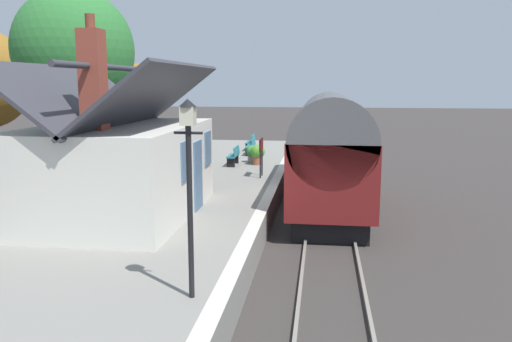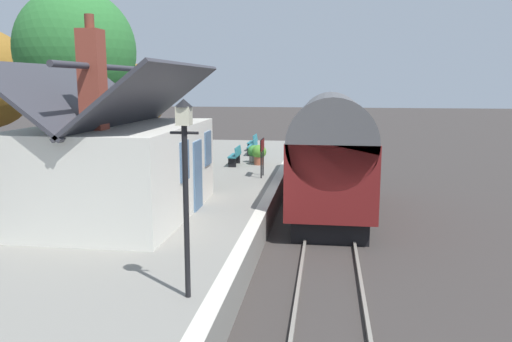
% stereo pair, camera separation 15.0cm
% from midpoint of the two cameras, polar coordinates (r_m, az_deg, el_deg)
% --- Properties ---
extents(ground_plane, '(160.00, 160.00, 0.00)m').
position_cam_midpoint_polar(ground_plane, '(18.28, 5.56, -5.19)').
color(ground_plane, '#383330').
extents(platform, '(32.00, 6.46, 0.90)m').
position_cam_midpoint_polar(platform, '(18.80, -7.42, -3.39)').
color(platform, gray).
rests_on(platform, ground).
extents(platform_edge_coping, '(32.00, 0.36, 0.02)m').
position_cam_midpoint_polar(platform_edge_coping, '(18.14, 1.88, -2.32)').
color(platform_edge_coping, beige).
rests_on(platform_edge_coping, platform).
extents(rail_near, '(52.00, 0.08, 0.14)m').
position_cam_midpoint_polar(rail_near, '(18.27, 10.67, -5.09)').
color(rail_near, gray).
rests_on(rail_near, ground).
extents(rail_far, '(52.00, 0.08, 0.14)m').
position_cam_midpoint_polar(rail_far, '(18.25, 6.13, -4.99)').
color(rail_far, gray).
rests_on(rail_far, ground).
extents(train, '(8.32, 2.73, 4.32)m').
position_cam_midpoint_polar(train, '(18.56, 8.55, 1.96)').
color(train, black).
rests_on(train, ground).
extents(station_building, '(6.78, 4.43, 5.52)m').
position_cam_midpoint_polar(station_building, '(15.31, -14.79, 0.60)').
color(station_building, silver).
rests_on(station_building, platform).
extents(bench_mid_platform, '(1.41, 0.46, 0.88)m').
position_cam_midpoint_polar(bench_mid_platform, '(27.33, -0.16, 2.81)').
color(bench_mid_platform, '#26727F').
rests_on(bench_mid_platform, platform).
extents(bench_by_lamp, '(1.40, 0.44, 0.88)m').
position_cam_midpoint_polar(bench_by_lamp, '(23.87, -2.11, 1.77)').
color(bench_by_lamp, '#26727F').
rests_on(bench_by_lamp, platform).
extents(bench_near_building, '(1.40, 0.43, 0.88)m').
position_cam_midpoint_polar(bench_near_building, '(29.19, -0.16, 3.26)').
color(bench_near_building, '#26727F').
rests_on(bench_near_building, platform).
extents(planter_bench_left, '(0.62, 0.62, 0.84)m').
position_cam_midpoint_polar(planter_bench_left, '(24.72, -0.04, 2.01)').
color(planter_bench_left, gray).
rests_on(planter_bench_left, platform).
extents(planter_edge_near, '(0.85, 0.32, 0.61)m').
position_cam_midpoint_polar(planter_edge_near, '(19.84, -8.87, -0.55)').
color(planter_edge_near, '#9E5138').
rests_on(planter_edge_near, platform).
extents(planter_by_door, '(0.68, 0.68, 0.99)m').
position_cam_midpoint_polar(planter_by_door, '(24.01, 0.52, 1.96)').
color(planter_by_door, '#9E5138').
rests_on(planter_by_door, platform).
extents(planter_under_sign, '(0.94, 0.32, 0.61)m').
position_cam_midpoint_polar(planter_under_sign, '(24.48, -10.30, 1.38)').
color(planter_under_sign, gray).
rests_on(planter_under_sign, platform).
extents(planter_bench_right, '(0.56, 0.56, 0.87)m').
position_cam_midpoint_polar(planter_bench_right, '(22.80, -10.75, 1.25)').
color(planter_bench_right, gray).
rests_on(planter_bench_right, platform).
extents(lamp_post_platform, '(0.32, 0.50, 3.56)m').
position_cam_midpoint_polar(lamp_post_platform, '(8.93, -7.43, 1.14)').
color(lamp_post_platform, black).
rests_on(lamp_post_platform, platform).
extents(station_sign_board, '(0.96, 0.06, 1.57)m').
position_cam_midpoint_polar(station_sign_board, '(20.83, 0.90, 2.56)').
color(station_sign_board, black).
rests_on(station_sign_board, platform).
extents(tree_distant, '(3.07, 3.27, 5.89)m').
position_cam_midpoint_polar(tree_distant, '(33.90, -12.44, 8.30)').
color(tree_distant, '#4C3828').
rests_on(tree_distant, ground).
extents(tree_far_right, '(5.08, 5.07, 8.67)m').
position_cam_midpoint_polar(tree_far_right, '(23.79, -19.22, 12.50)').
color(tree_far_right, '#4C3828').
rests_on(tree_far_right, ground).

